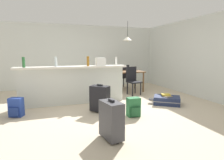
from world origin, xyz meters
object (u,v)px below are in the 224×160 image
(backpack_blue, at_px, (16,108))
(book_stack, at_px, (166,95))
(dining_chair_far_side, at_px, (123,75))
(backpack_green, at_px, (134,107))
(bottle_white, at_px, (116,61))
(suitcase_flat_navy, at_px, (167,100))
(bottle_amber, at_px, (88,61))
(dining_chair_near_partition, at_px, (133,79))
(suitcase_upright_black, at_px, (100,98))
(grocery_bag, at_px, (101,62))
(pendant_lamp, at_px, (127,39))
(bottle_clear, at_px, (56,62))
(suitcase_upright_charcoal, at_px, (111,120))
(dining_table, at_px, (127,74))
(bottle_green, at_px, (24,62))

(backpack_blue, bearing_deg, book_stack, -3.64)
(dining_chair_far_side, relative_size, backpack_green, 2.21)
(bottle_white, bearing_deg, suitcase_flat_navy, -39.06)
(bottle_amber, xyz_separation_m, dining_chair_near_partition, (1.64, 0.62, -0.66))
(dining_chair_far_side, bearing_deg, suitcase_upright_black, -122.76)
(backpack_green, height_order, suitcase_upright_black, suitcase_upright_black)
(grocery_bag, xyz_separation_m, book_stack, (1.62, -0.84, -0.90))
(suitcase_upright_black, bearing_deg, pendant_lamp, 52.30)
(dining_chair_near_partition, relative_size, backpack_green, 2.21)
(dining_chair_far_side, distance_m, suitcase_flat_navy, 2.55)
(bottle_clear, relative_size, backpack_green, 0.61)
(bottle_amber, bearing_deg, suitcase_upright_charcoal, -92.42)
(suitcase_upright_charcoal, xyz_separation_m, backpack_blue, (-1.64, 1.71, -0.13))
(bottle_clear, distance_m, dining_table, 2.79)
(bottle_clear, xyz_separation_m, pendant_lamp, (2.51, 1.12, 0.73))
(dining_chair_near_partition, relative_size, dining_chair_far_side, 1.00)
(suitcase_flat_navy, xyz_separation_m, suitcase_upright_charcoal, (-2.09, -1.46, 0.22))
(suitcase_upright_charcoal, height_order, book_stack, suitcase_upright_charcoal)
(backpack_green, height_order, book_stack, backpack_green)
(dining_chair_near_partition, distance_m, book_stack, 1.49)
(bottle_clear, height_order, dining_chair_near_partition, bottle_clear)
(suitcase_flat_navy, bearing_deg, pendant_lamp, 98.98)
(bottle_green, distance_m, dining_table, 3.51)
(bottle_green, height_order, backpack_green, bottle_green)
(grocery_bag, height_order, backpack_blue, grocery_bag)
(pendant_lamp, bearing_deg, dining_chair_far_side, 83.18)
(bottle_green, height_order, bottle_clear, bottle_clear)
(bottle_white, relative_size, backpack_green, 0.55)
(dining_table, height_order, suitcase_upright_black, dining_table)
(bottle_white, distance_m, grocery_bag, 0.50)
(bottle_green, height_order, suitcase_upright_black, bottle_green)
(bottle_amber, bearing_deg, suitcase_upright_black, -83.55)
(bottle_green, xyz_separation_m, book_stack, (3.58, -0.82, -0.92))
(pendant_lamp, height_order, backpack_green, pendant_lamp)
(bottle_clear, bearing_deg, grocery_bag, -1.67)
(bottle_green, distance_m, dining_chair_far_side, 3.80)
(dining_table, relative_size, dining_chair_near_partition, 1.18)
(bottle_green, bearing_deg, backpack_blue, -104.10)
(suitcase_flat_navy, relative_size, backpack_blue, 2.06)
(backpack_green, bearing_deg, bottle_white, 84.74)
(dining_chair_far_side, height_order, pendant_lamp, pendant_lamp)
(bottle_white, xyz_separation_m, backpack_blue, (-2.60, -0.68, -0.95))
(suitcase_flat_navy, distance_m, book_stack, 0.14)
(dining_chair_near_partition, bearing_deg, dining_table, 86.75)
(suitcase_flat_navy, xyz_separation_m, backpack_blue, (-3.74, 0.24, 0.09))
(bottle_white, xyz_separation_m, dining_chair_far_side, (0.88, 1.59, -0.64))
(dining_table, distance_m, suitcase_upright_charcoal, 3.89)
(bottle_clear, distance_m, pendant_lamp, 2.85)
(dining_chair_far_side, xyz_separation_m, backpack_green, (-1.02, -3.09, -0.31))
(bottle_green, bearing_deg, suitcase_flat_navy, -12.85)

